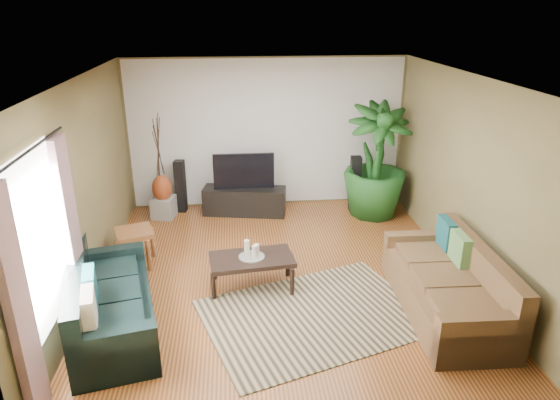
{
  "coord_description": "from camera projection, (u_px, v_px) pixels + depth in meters",
  "views": [
    {
      "loc": [
        -0.6,
        -6.07,
        3.52
      ],
      "look_at": [
        0.0,
        0.2,
        1.05
      ],
      "focal_mm": 32.0,
      "sensor_mm": 36.0,
      "label": 1
    }
  ],
  "objects": [
    {
      "name": "television",
      "position": [
        244.0,
        171.0,
        8.76
      ],
      "size": [
        1.07,
        0.06,
        0.63
      ],
      "primitive_type": "cube",
      "color": "black",
      "rests_on": "tv_stand"
    },
    {
      "name": "candle_tray",
      "position": [
        252.0,
        257.0,
        6.51
      ],
      "size": [
        0.34,
        0.34,
        0.01
      ],
      "primitive_type": "cylinder",
      "color": "gray",
      "rests_on": "coffee_table"
    },
    {
      "name": "backwall_panel",
      "position": [
        267.0,
        134.0,
        9.01
      ],
      "size": [
        4.9,
        0.0,
        4.9
      ],
      "primitive_type": "plane",
      "rotation": [
        1.57,
        0.0,
        0.0
      ],
      "color": "white",
      "rests_on": "ground"
    },
    {
      "name": "window_pane",
      "position": [
        39.0,
        243.0,
        4.75
      ],
      "size": [
        0.0,
        1.8,
        1.8
      ],
      "primitive_type": "plane",
      "rotation": [
        1.57,
        0.0,
        1.57
      ],
      "color": "white",
      "rests_on": "ground"
    },
    {
      "name": "speaker_left",
      "position": [
        181.0,
        186.0,
        8.97
      ],
      "size": [
        0.2,
        0.21,
        0.95
      ],
      "primitive_type": "cube",
      "rotation": [
        0.0,
        0.0,
        -0.14
      ],
      "color": "black",
      "rests_on": "floor"
    },
    {
      "name": "wall_right",
      "position": [
        467.0,
        178.0,
        6.69
      ],
      "size": [
        0.0,
        5.5,
        5.5
      ],
      "primitive_type": "plane",
      "rotation": [
        1.57,
        0.0,
        -1.57
      ],
      "color": "olive",
      "rests_on": "ground"
    },
    {
      "name": "vase",
      "position": [
        162.0,
        188.0,
        8.68
      ],
      "size": [
        0.34,
        0.34,
        0.48
      ],
      "primitive_type": "ellipsoid",
      "color": "maroon",
      "rests_on": "pedestal"
    },
    {
      "name": "curtain_rod",
      "position": [
        27.0,
        152.0,
        4.43
      ],
      "size": [
        0.03,
        1.9,
        0.03
      ],
      "primitive_type": "cylinder",
      "rotation": [
        1.57,
        0.0,
        0.0
      ],
      "color": "black",
      "rests_on": "ground"
    },
    {
      "name": "plant_pot",
      "position": [
        373.0,
        207.0,
        8.95
      ],
      "size": [
        0.37,
        0.37,
        0.29
      ],
      "primitive_type": "cylinder",
      "color": "black",
      "rests_on": "floor"
    },
    {
      "name": "candle_short",
      "position": [
        257.0,
        249.0,
        6.55
      ],
      "size": [
        0.07,
        0.07,
        0.14
      ],
      "primitive_type": "cylinder",
      "color": "#F4E5CE",
      "rests_on": "candle_tray"
    },
    {
      "name": "sofa_right",
      "position": [
        446.0,
        281.0,
        6.0
      ],
      "size": [
        1.02,
        2.17,
        0.85
      ],
      "primitive_type": "cube",
      "rotation": [
        0.0,
        0.0,
        -1.6
      ],
      "color": "brown",
      "rests_on": "floor"
    },
    {
      "name": "curtain_far",
      "position": [
        72.0,
        233.0,
        5.54
      ],
      "size": [
        0.08,
        0.35,
        2.2
      ],
      "primitive_type": "cube",
      "color": "gray",
      "rests_on": "ground"
    },
    {
      "name": "candle_tall",
      "position": [
        247.0,
        248.0,
        6.49
      ],
      "size": [
        0.07,
        0.07,
        0.22
      ],
      "primitive_type": "cylinder",
      "color": "white",
      "rests_on": "candle_tray"
    },
    {
      "name": "speaker_right",
      "position": [
        355.0,
        184.0,
        9.02
      ],
      "size": [
        0.19,
        0.21,
        1.01
      ],
      "primitive_type": "cube",
      "rotation": [
        0.0,
        0.0,
        -0.07
      ],
      "color": "black",
      "rests_on": "floor"
    },
    {
      "name": "floor",
      "position": [
        281.0,
        275.0,
        6.96
      ],
      "size": [
        5.5,
        5.5,
        0.0
      ],
      "primitive_type": "plane",
      "color": "#995927",
      "rests_on": "ground"
    },
    {
      "name": "side_table",
      "position": [
        136.0,
        247.0,
        7.17
      ],
      "size": [
        0.63,
        0.63,
        0.53
      ],
      "primitive_type": "cube",
      "rotation": [
        0.0,
        0.0,
        0.31
      ],
      "color": "brown",
      "rests_on": "floor"
    },
    {
      "name": "potted_plant",
      "position": [
        376.0,
        161.0,
        8.63
      ],
      "size": [
        1.21,
        1.21,
        2.0
      ],
      "primitive_type": "imported",
      "rotation": [
        0.0,
        0.0,
        0.08
      ],
      "color": "#184918",
      "rests_on": "floor"
    },
    {
      "name": "curtain_near",
      "position": [
        19.0,
        310.0,
        4.15
      ],
      "size": [
        0.08,
        0.35,
        2.2
      ],
      "primitive_type": "cube",
      "color": "gray",
      "rests_on": "ground"
    },
    {
      "name": "wall_left",
      "position": [
        83.0,
        190.0,
        6.25
      ],
      "size": [
        0.0,
        5.5,
        5.5
      ],
      "primitive_type": "plane",
      "rotation": [
        1.57,
        0.0,
        1.57
      ],
      "color": "olive",
      "rests_on": "ground"
    },
    {
      "name": "wall_front",
      "position": [
        315.0,
        301.0,
        3.92
      ],
      "size": [
        5.0,
        0.0,
        5.0
      ],
      "primitive_type": "plane",
      "rotation": [
        -1.57,
        0.0,
        0.0
      ],
      "color": "olive",
      "rests_on": "ground"
    },
    {
      "name": "coffee_table",
      "position": [
        252.0,
        272.0,
        6.6
      ],
      "size": [
        1.15,
        0.72,
        0.45
      ],
      "primitive_type": "cube",
      "rotation": [
        0.0,
        0.0,
        0.12
      ],
      "color": "black",
      "rests_on": "floor"
    },
    {
      "name": "tv_stand",
      "position": [
        245.0,
        201.0,
        8.94
      ],
      "size": [
        1.51,
        0.69,
        0.49
      ],
      "primitive_type": "cube",
      "rotation": [
        0.0,
        0.0,
        -0.18
      ],
      "color": "black",
      "rests_on": "floor"
    },
    {
      "name": "ceiling",
      "position": [
        282.0,
        78.0,
        5.98
      ],
      "size": [
        5.5,
        5.5,
        0.0
      ],
      "primitive_type": "plane",
      "rotation": [
        3.14,
        0.0,
        0.0
      ],
      "color": "white",
      "rests_on": "ground"
    },
    {
      "name": "sofa_left",
      "position": [
        112.0,
        297.0,
        5.66
      ],
      "size": [
        1.28,
        2.15,
        0.85
      ],
      "primitive_type": "cube",
      "rotation": [
        0.0,
        0.0,
        1.8
      ],
      "color": "black",
      "rests_on": "floor"
    },
    {
      "name": "pedestal",
      "position": [
        164.0,
        207.0,
        8.81
      ],
      "size": [
        0.45,
        0.45,
        0.37
      ],
      "primitive_type": "cube",
      "rotation": [
        0.0,
        0.0,
        -0.23
      ],
      "color": "gray",
      "rests_on": "floor"
    },
    {
      "name": "area_rug",
      "position": [
        314.0,
        315.0,
        6.05
      ],
      "size": [
        3.01,
        2.54,
        0.01
      ],
      "primitive_type": "cube",
      "rotation": [
        0.0,
        0.0,
        0.32
      ],
      "color": "tan",
      "rests_on": "floor"
    },
    {
      "name": "wall_back",
      "position": [
        267.0,
        133.0,
        9.02
      ],
      "size": [
        5.0,
        0.0,
        5.0
      ],
      "primitive_type": "plane",
      "rotation": [
        1.57,
        0.0,
        0.0
      ],
      "color": "olive",
      "rests_on": "ground"
    },
    {
      "name": "candle_mid",
      "position": [
        255.0,
        252.0,
        6.45
      ],
      "size": [
        0.07,
        0.07,
        0.17
      ],
      "primitive_type": "cylinder",
      "color": "beige",
      "rests_on": "candle_tray"
    }
  ]
}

